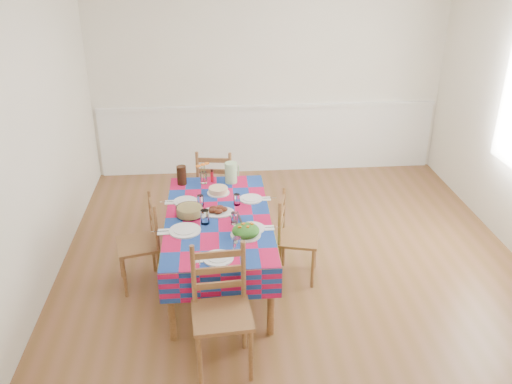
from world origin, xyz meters
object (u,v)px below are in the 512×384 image
green_pitcher (231,173)px  chair_right (294,238)px  meat_platter (218,211)px  tea_pitcher (182,175)px  chair_far (216,188)px  dining_table (218,223)px  chair_near (221,311)px  chair_left (142,243)px

green_pitcher → chair_right: bearing=-52.3°
meat_platter → green_pitcher: green_pitcher is taller
tea_pitcher → chair_far: 0.60m
meat_platter → tea_pitcher: (-0.34, 0.65, 0.07)m
meat_platter → chair_far: 1.05m
dining_table → chair_far: chair_far is taller
meat_platter → chair_far: bearing=90.2°
meat_platter → chair_near: chair_near is taller
dining_table → chair_near: 1.09m
green_pitcher → chair_far: 0.52m
chair_far → dining_table: bearing=98.4°
green_pitcher → tea_pitcher: bearing=-179.8°
chair_near → chair_left: 1.29m
chair_near → chair_right: chair_near is taller
chair_far → green_pitcher: bearing=120.2°
chair_left → tea_pitcher: bearing=139.8°
meat_platter → chair_left: chair_left is taller
tea_pitcher → chair_right: bearing=-34.2°
dining_table → chair_far: bearing=90.3°
green_pitcher → chair_far: bearing=112.1°
chair_far → tea_pitcher: bearing=56.0°
tea_pitcher → dining_table: bearing=-64.2°
chair_near → chair_right: (0.69, 1.09, -0.06)m
chair_near → dining_table: bearing=85.6°
dining_table → chair_near: chair_near is taller
dining_table → meat_platter: bearing=91.8°
meat_platter → chair_far: size_ratio=0.32×
green_pitcher → chair_right: green_pitcher is taller
dining_table → tea_pitcher: size_ratio=9.11×
meat_platter → chair_left: size_ratio=0.34×
dining_table → chair_right: bearing=0.8°
tea_pitcher → chair_far: size_ratio=0.21×
green_pitcher → tea_pitcher: (-0.49, -0.00, -0.01)m
dining_table → chair_right: size_ratio=2.06×
dining_table → chair_right: chair_right is taller
meat_platter → green_pitcher: (0.15, 0.65, 0.08)m
meat_platter → chair_near: size_ratio=0.31×
chair_right → chair_near: bearing=161.3°
green_pitcher → chair_far: (-0.15, 0.37, -0.33)m
chair_near → chair_left: (-0.68, 1.09, -0.05)m
chair_far → chair_right: chair_far is taller
meat_platter → green_pitcher: 0.67m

